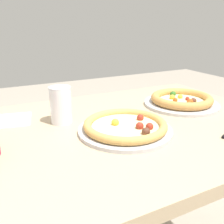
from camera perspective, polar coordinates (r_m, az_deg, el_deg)
name	(u,v)px	position (r m, az deg, el deg)	size (l,w,h in m)	color
dining_table	(127,154)	(0.97, 3.24, -9.27)	(1.15, 0.82, 0.75)	tan
pizza_near	(125,127)	(0.85, 3.00, -3.26)	(0.31, 0.31, 0.04)	#B7B7BC
pizza_far	(181,100)	(1.16, 15.14, 2.50)	(0.32, 0.32, 0.05)	#B7B7BC
water_cup_clear	(61,104)	(0.93, -11.28, 1.68)	(0.08, 0.08, 0.13)	silver
paper_napkin	(8,120)	(1.02, -22.04, -1.74)	(0.16, 0.14, 0.00)	white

